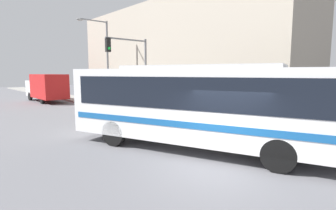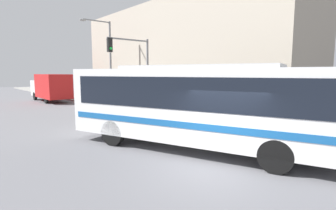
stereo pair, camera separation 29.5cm
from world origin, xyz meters
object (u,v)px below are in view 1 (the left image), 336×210
Objects in this scene: traffic_light_pole at (133,62)px; street_lamp at (104,56)px; fire_hydrant at (194,116)px; parking_meter at (165,104)px; pedestrian_near_corner at (173,101)px; city_bus at (200,101)px; delivery_truck at (46,87)px; pedestrian_mid_block at (162,100)px.

street_lamp is at bearing 81.53° from traffic_light_pole.
parking_meter is (0.00, 2.64, 0.46)m from fire_hydrant.
street_lamp is (0.85, 5.71, 0.75)m from traffic_light_pole.
pedestrian_near_corner is (2.36, -1.53, -2.71)m from traffic_light_pole.
city_bus is 14.35× the size of fire_hydrant.
delivery_truck is 1.38× the size of traffic_light_pole.
pedestrian_mid_block is at bearing 97.30° from pedestrian_near_corner.
delivery_truck is 1.00× the size of street_lamp.
city_bus reaches higher than fire_hydrant.
parking_meter is 8.71m from street_lamp.
pedestrian_mid_block reaches higher than parking_meter.
city_bus is 8.99× the size of parking_meter.
city_bus is at bearing -107.30° from traffic_light_pole.
parking_meter is 0.70× the size of pedestrian_mid_block.
pedestrian_near_corner is at bearing 33.84° from city_bus.
traffic_light_pole is 4.27× the size of parking_meter.
fire_hydrant is (2.46, -19.02, -1.08)m from delivery_truck.
parking_meter is at bearing -81.45° from delivery_truck.
pedestrian_near_corner reaches higher than parking_meter.
fire_hydrant is at bearing -90.00° from parking_meter.
traffic_light_pole is at bearing 52.18° from city_bus.
pedestrian_near_corner is at bearing -32.91° from traffic_light_pole.
city_bus is 5.34m from fire_hydrant.
city_bus is 8.66m from pedestrian_near_corner.
pedestrian_mid_block is (2.23, -0.50, -2.74)m from traffic_light_pole.
fire_hydrant is 0.15× the size of traffic_light_pole.
parking_meter is (2.46, -16.37, -0.62)m from delivery_truck.
traffic_light_pole is at bearing 101.19° from fire_hydrant.
delivery_truck is at bearing 103.84° from pedestrian_near_corner.
parking_meter is at bearing -89.16° from street_lamp.
traffic_light_pole is 3.91m from pedestrian_near_corner.
pedestrian_mid_block is (1.26, 1.74, 0.07)m from parking_meter.
traffic_light_pole is 0.72× the size of street_lamp.
street_lamp is 7.25m from pedestrian_mid_block.
parking_meter is 2.15m from pedestrian_mid_block.
city_bus is at bearing -103.84° from street_lamp.
street_lamp is (3.51, 14.23, 2.58)m from city_bus.
city_bus is 9.44m from pedestrian_mid_block.
pedestrian_near_corner is (1.40, 0.72, 0.10)m from parking_meter.
city_bus is 6.26× the size of pedestrian_mid_block.
city_bus is at bearing -92.93° from delivery_truck.
city_bus is at bearing -125.64° from pedestrian_near_corner.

